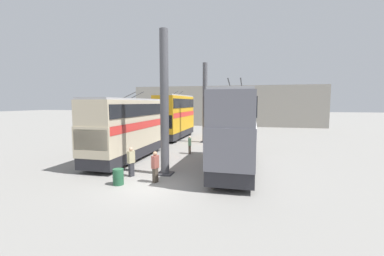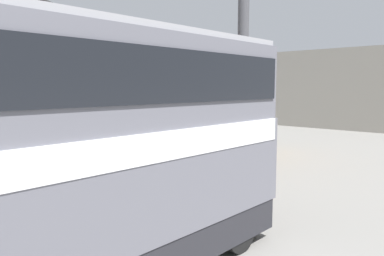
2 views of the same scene
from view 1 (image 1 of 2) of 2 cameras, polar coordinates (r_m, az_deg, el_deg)
ground_plane at (r=14.10m, az=-9.54°, el=-12.82°), size 240.00×240.00×0.00m
depot_back_wall at (r=48.80m, az=7.31°, el=4.85°), size 0.50×36.00×7.60m
support_column_near at (r=15.77m, az=-6.14°, el=5.02°), size 0.95×0.95×8.82m
support_column_far at (r=28.70m, az=2.89°, el=5.32°), size 0.95×0.95×8.82m
bus_left_far at (r=17.12m, az=9.81°, el=0.61°), size 9.97×2.54×5.83m
bus_right_near at (r=20.47m, az=-14.22°, el=0.62°), size 9.38×2.54×5.39m
bus_right_far at (r=32.03m, az=-3.77°, el=3.15°), size 9.57×2.54×6.00m
person_by_right_row at (r=16.00m, az=-13.36°, el=-7.12°), size 0.48×0.40×1.79m
person_aisle_foreground at (r=14.56m, az=-8.17°, el=-8.37°), size 0.47×0.35×1.76m
person_aisle_midway at (r=22.39m, az=-0.52°, el=-3.67°), size 0.48×0.36×1.57m
oil_drum at (r=14.73m, az=-16.07°, el=-10.38°), size 0.61×0.61×0.87m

